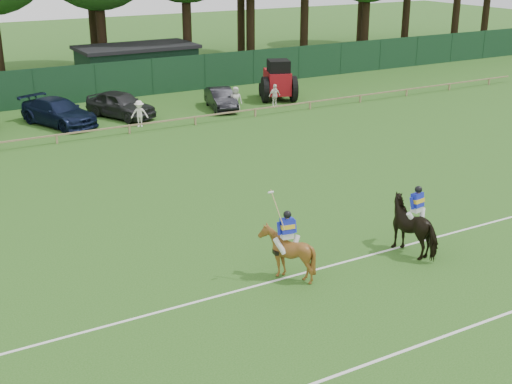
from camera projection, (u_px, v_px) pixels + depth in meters
ground at (288, 261)px, 22.67m from camera, size 160.00×160.00×0.00m
horse_dark at (415, 226)px, 23.06m from camera, size 1.37×2.34×1.86m
horse_chestnut at (287, 253)px, 21.29m from camera, size 1.59×1.73×1.70m
sedan_navy at (59, 112)px, 39.32m from camera, size 4.00×5.68×1.53m
hatch_grey at (120, 104)px, 41.07m from camera, size 3.63×5.05×1.60m
estate_black at (221, 99)px, 43.20m from camera, size 2.28×4.20×1.31m
spectator_left at (139, 114)px, 39.00m from camera, size 1.12×0.89×1.51m
spectator_mid at (275, 96)px, 43.66m from camera, size 0.90×0.45×1.48m
spectator_right at (236, 99)px, 42.45m from camera, size 0.90×0.76×1.56m
rider_dark at (417, 204)px, 22.77m from camera, size 0.93×0.44×1.41m
rider_chestnut at (287, 230)px, 21.02m from camera, size 0.93×0.65×2.05m
pitch_lines at (352, 307)px, 19.81m from camera, size 60.00×5.10×0.01m
pitch_rail at (112, 128)px, 37.20m from camera, size 62.10×0.10×0.50m
perimeter_fence at (66, 85)px, 44.27m from camera, size 92.08×0.08×2.50m
utility_shed at (137, 66)px, 49.41m from camera, size 8.40×4.40×3.04m
tree_row at (66, 81)px, 52.16m from camera, size 96.00×12.00×21.00m
tractor at (278, 81)px, 45.51m from camera, size 3.16×3.77×2.71m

